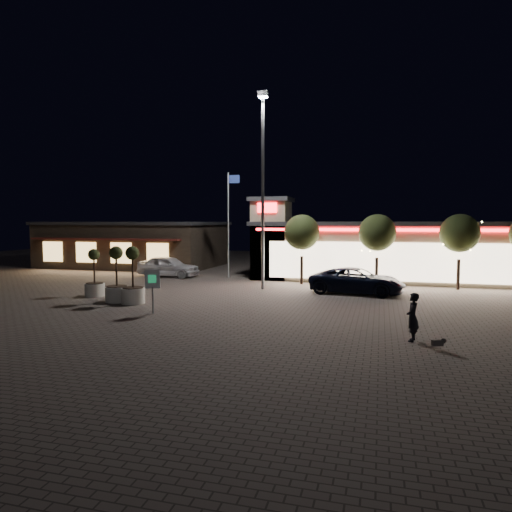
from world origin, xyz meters
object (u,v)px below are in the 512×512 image
(white_sedan, at_px, (168,266))
(valet_sign, at_px, (153,283))
(planter_left, at_px, (95,282))
(pedestrian, at_px, (413,317))
(planter_mid, at_px, (133,286))
(pickup_truck, at_px, (357,281))

(white_sedan, bearing_deg, valet_sign, -154.55)
(valet_sign, bearing_deg, planter_left, 147.13)
(pedestrian, bearing_deg, valet_sign, -90.75)
(planter_left, distance_m, valet_sign, 6.76)
(white_sedan, height_order, valet_sign, valet_sign)
(white_sedan, height_order, planter_mid, planter_mid)
(pedestrian, distance_m, valet_sign, 11.52)
(pickup_truck, relative_size, pedestrian, 3.19)
(white_sedan, relative_size, pedestrian, 2.77)
(pickup_truck, xyz_separation_m, planter_mid, (-11.16, -6.51, 0.16))
(planter_mid, bearing_deg, pedestrian, -16.87)
(pickup_truck, bearing_deg, pedestrian, -159.40)
(pedestrian, xyz_separation_m, planter_mid, (-13.63, 4.13, 0.06))
(pedestrian, bearing_deg, pickup_truck, -157.76)
(planter_mid, distance_m, valet_sign, 3.20)
(planter_left, distance_m, planter_mid, 3.67)
(planter_left, height_order, planter_mid, planter_mid)
(white_sedan, distance_m, valet_sign, 14.57)
(pickup_truck, height_order, planter_mid, planter_mid)
(white_sedan, bearing_deg, planter_mid, -160.68)
(pedestrian, bearing_deg, white_sedan, -122.71)
(pedestrian, height_order, valet_sign, valet_sign)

